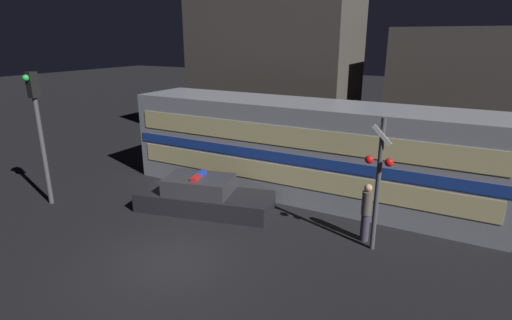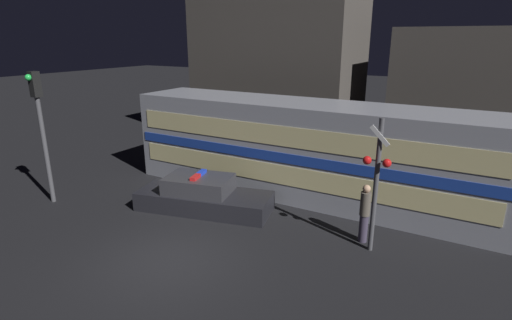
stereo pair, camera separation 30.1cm
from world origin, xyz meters
TOP-DOWN VIEW (x-y plane):
  - ground_plane at (0.00, 0.00)m, footprint 120.00×120.00m
  - train at (1.23, 6.59)m, footprint 14.44×2.89m
  - police_car at (-1.30, 3.31)m, footprint 5.15×2.84m
  - pedestrian at (4.44, 3.84)m, footprint 0.31×0.31m
  - crossing_signal_near at (4.78, 3.40)m, footprint 0.78×0.34m
  - traffic_light_corner at (-6.79, 1.02)m, footprint 0.30×0.46m
  - building_left at (-3.66, 13.84)m, footprint 9.21×4.94m

SIDE VIEW (x-z plane):
  - ground_plane at x=0.00m, z-range 0.00..0.00m
  - police_car at x=-1.30m, z-range -0.18..1.20m
  - pedestrian at x=4.44m, z-range 0.03..1.89m
  - train at x=1.23m, z-range 0.00..3.69m
  - crossing_signal_near at x=4.78m, z-range 0.24..4.23m
  - traffic_light_corner at x=-6.79m, z-range 0.65..5.58m
  - building_left at x=-3.66m, z-range 0.00..8.83m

